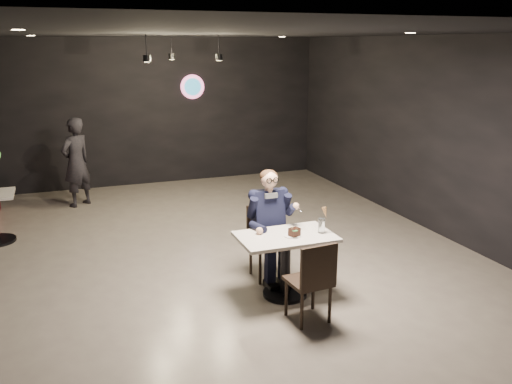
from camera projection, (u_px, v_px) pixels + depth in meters
name	position (u px, v px, depth m)	size (l,w,h in m)	color
floor	(218.00, 257.00, 7.54)	(9.00, 9.00, 0.00)	gray
wall_sign	(192.00, 87.00, 11.32)	(0.50, 0.06, 0.50)	pink
pendant_lights	(179.00, 43.00, 8.59)	(1.40, 1.20, 0.36)	black
main_table	(285.00, 266.00, 6.30)	(1.10, 0.70, 0.75)	white
chair_far	(268.00, 243.00, 6.78)	(0.42, 0.46, 0.92)	black
chair_near	(308.00, 280.00, 5.73)	(0.42, 0.46, 0.92)	black
seated_man	(268.00, 223.00, 6.71)	(0.60, 0.80, 1.44)	black
dessert_plate	(293.00, 236.00, 6.17)	(0.20, 0.20, 0.01)	white
cake_slice	(294.00, 232.00, 6.14)	(0.11, 0.09, 0.08)	black
mint_leaf	(295.00, 231.00, 6.08)	(0.07, 0.04, 0.01)	#2A8337
sundae_glass	(322.00, 226.00, 6.26)	(0.08, 0.08, 0.18)	silver
wafer_cone	(325.00, 212.00, 6.23)	(0.06, 0.06, 0.13)	tan
passerby	(76.00, 162.00, 9.75)	(0.59, 0.39, 1.62)	black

